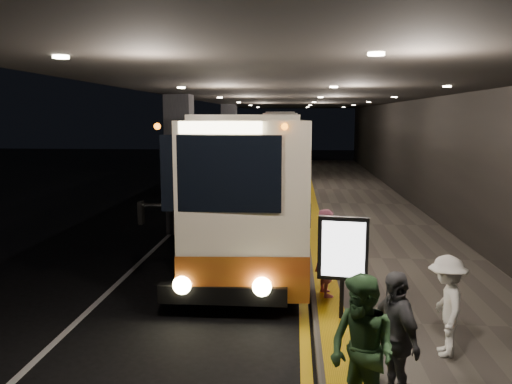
{
  "coord_description": "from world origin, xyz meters",
  "views": [
    {
      "loc": [
        2.14,
        -11.59,
        3.71
      ],
      "look_at": [
        1.11,
        1.69,
        1.7
      ],
      "focal_mm": 35.0,
      "sensor_mm": 36.0,
      "label": 1
    }
  ],
  "objects_px": {
    "coach_main": "(250,185)",
    "stanchion_post": "(322,262)",
    "coach_second": "(273,152)",
    "info_sign": "(343,251)",
    "passenger_boarding": "(327,253)",
    "coach_third": "(280,137)",
    "passenger_waiting_grey": "(394,337)",
    "passenger_waiting_white": "(446,306)",
    "passenger_waiting_green": "(362,352)"
  },
  "relations": [
    {
      "from": "coach_main",
      "to": "stanchion_post",
      "type": "xyz_separation_m",
      "value": [
        1.88,
        -3.99,
        -1.09
      ]
    },
    {
      "from": "coach_second",
      "to": "info_sign",
      "type": "height_order",
      "value": "coach_second"
    },
    {
      "from": "passenger_boarding",
      "to": "info_sign",
      "type": "bearing_deg",
      "value": 175.89
    },
    {
      "from": "coach_third",
      "to": "passenger_waiting_grey",
      "type": "distance_m",
      "value": 38.41
    },
    {
      "from": "coach_third",
      "to": "passenger_boarding",
      "type": "relative_size",
      "value": 7.23
    },
    {
      "from": "coach_third",
      "to": "passenger_waiting_white",
      "type": "distance_m",
      "value": 37.15
    },
    {
      "from": "passenger_waiting_white",
      "to": "coach_second",
      "type": "bearing_deg",
      "value": -162.59
    },
    {
      "from": "passenger_waiting_green",
      "to": "info_sign",
      "type": "height_order",
      "value": "info_sign"
    },
    {
      "from": "info_sign",
      "to": "stanchion_post",
      "type": "height_order",
      "value": "info_sign"
    },
    {
      "from": "coach_second",
      "to": "passenger_boarding",
      "type": "bearing_deg",
      "value": -84.67
    },
    {
      "from": "passenger_boarding",
      "to": "stanchion_post",
      "type": "distance_m",
      "value": 0.66
    },
    {
      "from": "coach_main",
      "to": "passenger_waiting_green",
      "type": "xyz_separation_m",
      "value": [
        2.07,
        -8.82,
        -0.7
      ]
    },
    {
      "from": "coach_third",
      "to": "passenger_waiting_grey",
      "type": "xyz_separation_m",
      "value": [
        2.55,
        -38.31,
        -0.91
      ]
    },
    {
      "from": "coach_main",
      "to": "coach_third",
      "type": "relative_size",
      "value": 0.93
    },
    {
      "from": "coach_third",
      "to": "stanchion_post",
      "type": "relative_size",
      "value": 12.41
    },
    {
      "from": "passenger_waiting_green",
      "to": "info_sign",
      "type": "distance_m",
      "value": 3.11
    },
    {
      "from": "passenger_waiting_green",
      "to": "passenger_waiting_grey",
      "type": "height_order",
      "value": "passenger_waiting_green"
    },
    {
      "from": "passenger_waiting_green",
      "to": "passenger_waiting_white",
      "type": "bearing_deg",
      "value": 101.7
    },
    {
      "from": "passenger_waiting_white",
      "to": "info_sign",
      "type": "height_order",
      "value": "info_sign"
    },
    {
      "from": "passenger_boarding",
      "to": "stanchion_post",
      "type": "relative_size",
      "value": 1.72
    },
    {
      "from": "passenger_waiting_green",
      "to": "passenger_waiting_white",
      "type": "distance_m",
      "value": 2.4
    },
    {
      "from": "passenger_waiting_green",
      "to": "coach_main",
      "type": "bearing_deg",
      "value": 153.48
    },
    {
      "from": "passenger_boarding",
      "to": "passenger_waiting_white",
      "type": "height_order",
      "value": "passenger_boarding"
    },
    {
      "from": "coach_third",
      "to": "passenger_waiting_white",
      "type": "height_order",
      "value": "coach_third"
    },
    {
      "from": "coach_main",
      "to": "stanchion_post",
      "type": "height_order",
      "value": "coach_main"
    },
    {
      "from": "passenger_boarding",
      "to": "info_sign",
      "type": "relative_size",
      "value": 0.95
    },
    {
      "from": "coach_second",
      "to": "passenger_waiting_green",
      "type": "xyz_separation_m",
      "value": [
        2.0,
        -22.3,
        -0.72
      ]
    },
    {
      "from": "passenger_waiting_grey",
      "to": "info_sign",
      "type": "bearing_deg",
      "value": 169.14
    },
    {
      "from": "coach_second",
      "to": "stanchion_post",
      "type": "relative_size",
      "value": 11.39
    },
    {
      "from": "coach_main",
      "to": "passenger_waiting_green",
      "type": "height_order",
      "value": "coach_main"
    },
    {
      "from": "passenger_waiting_green",
      "to": "stanchion_post",
      "type": "height_order",
      "value": "passenger_waiting_green"
    },
    {
      "from": "passenger_waiting_green",
      "to": "passenger_waiting_white",
      "type": "xyz_separation_m",
      "value": [
        1.49,
        1.87,
        -0.13
      ]
    },
    {
      "from": "coach_third",
      "to": "passenger_waiting_green",
      "type": "bearing_deg",
      "value": -88.24
    },
    {
      "from": "coach_third",
      "to": "passenger_waiting_green",
      "type": "xyz_separation_m",
      "value": [
        2.08,
        -38.84,
        -0.87
      ]
    },
    {
      "from": "passenger_waiting_green",
      "to": "passenger_waiting_white",
      "type": "relative_size",
      "value": 1.17
    },
    {
      "from": "coach_main",
      "to": "passenger_waiting_green",
      "type": "bearing_deg",
      "value": -80.41
    },
    {
      "from": "passenger_waiting_white",
      "to": "info_sign",
      "type": "bearing_deg",
      "value": -122.84
    },
    {
      "from": "passenger_boarding",
      "to": "coach_second",
      "type": "bearing_deg",
      "value": -7.77
    },
    {
      "from": "passenger_waiting_green",
      "to": "stanchion_post",
      "type": "xyz_separation_m",
      "value": [
        -0.19,
        4.83,
        -0.38
      ]
    },
    {
      "from": "stanchion_post",
      "to": "coach_second",
      "type": "bearing_deg",
      "value": 95.92
    },
    {
      "from": "coach_third",
      "to": "info_sign",
      "type": "xyz_separation_m",
      "value": [
        2.15,
        -35.74,
        -0.52
      ]
    },
    {
      "from": "passenger_boarding",
      "to": "passenger_waiting_grey",
      "type": "height_order",
      "value": "passenger_boarding"
    },
    {
      "from": "passenger_waiting_white",
      "to": "passenger_waiting_grey",
      "type": "distance_m",
      "value": 1.69
    },
    {
      "from": "coach_second",
      "to": "coach_third",
      "type": "distance_m",
      "value": 16.54
    },
    {
      "from": "coach_second",
      "to": "info_sign",
      "type": "distance_m",
      "value": 19.32
    },
    {
      "from": "coach_second",
      "to": "coach_third",
      "type": "height_order",
      "value": "coach_third"
    },
    {
      "from": "coach_main",
      "to": "info_sign",
      "type": "xyz_separation_m",
      "value": [
        2.13,
        -5.73,
        -0.35
      ]
    },
    {
      "from": "coach_third",
      "to": "passenger_waiting_green",
      "type": "relative_size",
      "value": 7.11
    },
    {
      "from": "coach_main",
      "to": "passenger_boarding",
      "type": "relative_size",
      "value": 6.69
    },
    {
      "from": "coach_main",
      "to": "coach_third",
      "type": "xyz_separation_m",
      "value": [
        -0.01,
        30.02,
        0.17
      ]
    }
  ]
}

